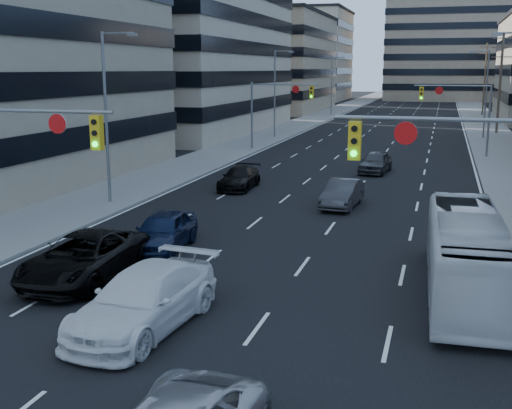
{
  "coord_description": "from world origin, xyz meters",
  "views": [
    {
      "loc": [
        6.49,
        -10.19,
        7.14
      ],
      "look_at": [
        -0.04,
        12.18,
        2.2
      ],
      "focal_mm": 45.0,
      "sensor_mm": 36.0,
      "label": 1
    }
  ],
  "objects_px": {
    "white_van": "(144,300)",
    "sedan_blue": "(163,231)",
    "transit_bus": "(466,255)",
    "black_pickup": "(84,258)"
  },
  "relations": [
    {
      "from": "black_pickup",
      "to": "sedan_blue",
      "type": "bearing_deg",
      "value": 75.09
    },
    {
      "from": "white_van",
      "to": "transit_bus",
      "type": "height_order",
      "value": "transit_bus"
    },
    {
      "from": "black_pickup",
      "to": "sedan_blue",
      "type": "xyz_separation_m",
      "value": [
        1.07,
        4.13,
        -0.02
      ]
    },
    {
      "from": "black_pickup",
      "to": "white_van",
      "type": "relative_size",
      "value": 1.0
    },
    {
      "from": "transit_bus",
      "to": "sedan_blue",
      "type": "relative_size",
      "value": 2.08
    },
    {
      "from": "black_pickup",
      "to": "white_van",
      "type": "xyz_separation_m",
      "value": [
        3.83,
        -3.25,
        0.03
      ]
    },
    {
      "from": "transit_bus",
      "to": "sedan_blue",
      "type": "distance_m",
      "value": 11.63
    },
    {
      "from": "black_pickup",
      "to": "transit_bus",
      "type": "bearing_deg",
      "value": 9.23
    },
    {
      "from": "white_van",
      "to": "transit_bus",
      "type": "relative_size",
      "value": 0.6
    },
    {
      "from": "white_van",
      "to": "sedan_blue",
      "type": "bearing_deg",
      "value": 116.31
    }
  ]
}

